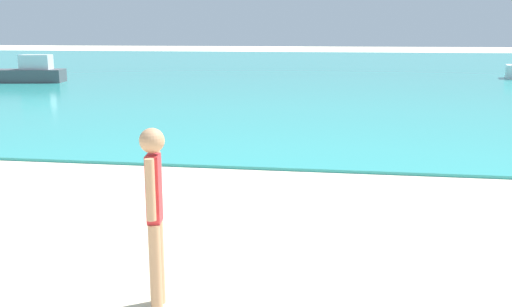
% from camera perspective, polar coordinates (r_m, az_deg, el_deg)
% --- Properties ---
extents(water, '(160.00, 60.00, 0.06)m').
position_cam_1_polar(water, '(40.12, 7.56, 8.62)').
color(water, teal).
rests_on(water, ground).
extents(person_standing, '(0.23, 0.39, 1.70)m').
position_cam_1_polar(person_standing, '(5.18, -10.26, -5.46)').
color(person_standing, tan).
rests_on(person_standing, ground).
extents(boat_near, '(4.13, 1.98, 1.35)m').
position_cam_1_polar(boat_near, '(30.23, -22.36, 7.59)').
color(boat_near, '#4C4C51').
rests_on(boat_near, water).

